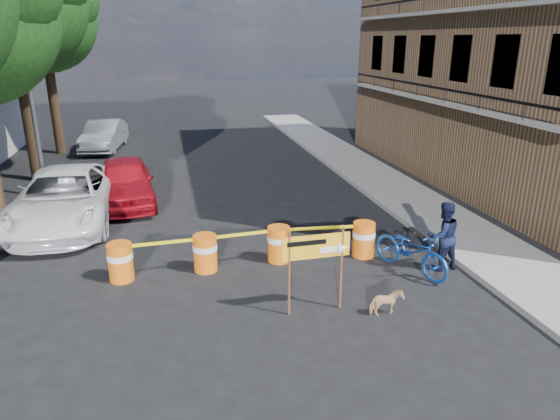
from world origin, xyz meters
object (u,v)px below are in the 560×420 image
barrel_far_right (364,239)px  sedan_silver (104,135)px  barrel_far_left (120,261)px  bicycle (413,230)px  barrel_mid_right (279,243)px  sedan_red (125,181)px  dog (386,303)px  barrel_mid_left (205,252)px  pedestrian (443,236)px  detour_sign (325,252)px  suv_white (65,198)px

barrel_far_right → sedan_silver: (-7.72, 15.01, 0.25)m
barrel_far_left → bicycle: size_ratio=0.42×
barrel_mid_right → sedan_red: sedan_red is taller
bicycle → dog: 2.35m
dog → barrel_far_left: bearing=59.1°
barrel_mid_right → dog: 3.39m
barrel_mid_right → barrel_far_right: same height
barrel_mid_left → dog: barrel_mid_left is taller
barrel_far_left → sedan_silver: sedan_silver is taller
barrel_far_left → pedestrian: bearing=-8.3°
detour_sign → dog: size_ratio=2.72×
sedan_silver → sedan_red: bearing=-72.4°
detour_sign → sedan_red: bearing=116.5°
suv_white → sedan_silver: (0.04, 10.81, -0.09)m
detour_sign → sedan_silver: bearing=107.5°
barrel_far_left → detour_sign: (4.11, -2.34, 0.83)m
dog → detour_sign: bearing=65.3°
barrel_far_left → bicycle: (6.68, -1.09, 0.59)m
pedestrian → dog: (-2.19, -1.72, -0.57)m
dog → sedan_silver: sedan_silver is taller
detour_sign → bicycle: size_ratio=0.84×
barrel_far_left → detour_sign: size_ratio=0.50×
bicycle → sedan_silver: size_ratio=0.49×
suv_white → barrel_far_left: bearing=-65.1°
bicycle → suv_white: bearing=124.1°
barrel_mid_right → bicycle: (2.92, -1.31, 0.59)m
pedestrian → dog: 2.85m
barrel_far_right → barrel_far_left: bearing=-179.7°
pedestrian → bicycle: size_ratio=0.80×
barrel_mid_right → detour_sign: (0.35, -2.56, 0.83)m
pedestrian → suv_white: 10.71m
detour_sign → pedestrian: bearing=19.2°
barrel_far_right → sedan_red: bearing=136.4°
barrel_far_right → detour_sign: bearing=-127.6°
barrel_mid_right → pedestrian: 3.95m
detour_sign → bicycle: (2.57, 1.25, -0.24)m
barrel_mid_left → dog: (3.35, -2.89, -0.19)m
detour_sign → barrel_far_left: bearing=149.0°
barrel_mid_left → dog: 4.43m
detour_sign → sedan_red: size_ratio=0.40×
detour_sign → barrel_mid_right: bearing=96.4°
barrel_mid_left → pedestrian: (5.54, -1.16, 0.38)m
sedan_red → sedan_silver: sedan_red is taller
barrel_mid_right → bicycle: 3.25m
barrel_far_right → detour_sign: size_ratio=0.50×
barrel_far_left → detour_sign: bearing=-29.7°
barrel_mid_left → barrel_mid_right: same height
barrel_mid_left → suv_white: suv_white is taller
bicycle → suv_white: 10.04m
bicycle → dog: size_ratio=3.24×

